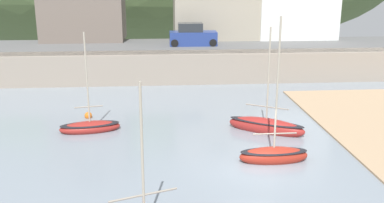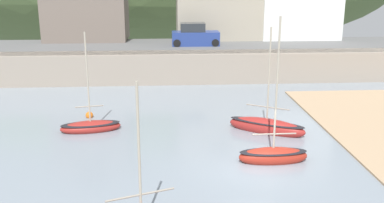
{
  "view_description": "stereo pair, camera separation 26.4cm",
  "coord_description": "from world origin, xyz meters",
  "px_view_note": "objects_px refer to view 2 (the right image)",
  "views": [
    {
      "loc": [
        -4.1,
        -17.84,
        8.2
      ],
      "look_at": [
        -2.46,
        3.56,
        2.13
      ],
      "focal_mm": 41.38,
      "sensor_mm": 36.0,
      "label": 1
    },
    {
      "loc": [
        -3.84,
        -17.86,
        8.2
      ],
      "look_at": [
        -2.46,
        3.56,
        2.13
      ],
      "focal_mm": 41.38,
      "sensor_mm": 36.0,
      "label": 2
    }
  ],
  "objects_px": {
    "sailboat_far_left": "(267,126)",
    "mooring_buoy": "(89,115)",
    "parked_car_near_slipway": "(195,36)",
    "sailboat_blue_trim": "(273,155)",
    "sailboat_nearest_shore": "(91,126)"
  },
  "relations": [
    {
      "from": "sailboat_far_left",
      "to": "mooring_buoy",
      "type": "bearing_deg",
      "value": -167.0
    },
    {
      "from": "parked_car_near_slipway",
      "to": "mooring_buoy",
      "type": "xyz_separation_m",
      "value": [
        -7.29,
        -12.76,
        -3.07
      ]
    },
    {
      "from": "sailboat_blue_trim",
      "to": "mooring_buoy",
      "type": "bearing_deg",
      "value": 141.86
    },
    {
      "from": "sailboat_far_left",
      "to": "sailboat_blue_trim",
      "type": "bearing_deg",
      "value": -67.8
    },
    {
      "from": "sailboat_far_left",
      "to": "mooring_buoy",
      "type": "relative_size",
      "value": 13.23
    },
    {
      "from": "sailboat_far_left",
      "to": "sailboat_nearest_shore",
      "type": "bearing_deg",
      "value": -154.06
    },
    {
      "from": "sailboat_far_left",
      "to": "sailboat_nearest_shore",
      "type": "relative_size",
      "value": 1.06
    },
    {
      "from": "sailboat_blue_trim",
      "to": "sailboat_nearest_shore",
      "type": "height_order",
      "value": "sailboat_blue_trim"
    },
    {
      "from": "sailboat_nearest_shore",
      "to": "sailboat_far_left",
      "type": "bearing_deg",
      "value": -15.31
    },
    {
      "from": "sailboat_far_left",
      "to": "mooring_buoy",
      "type": "distance_m",
      "value": 10.61
    },
    {
      "from": "sailboat_blue_trim",
      "to": "mooring_buoy",
      "type": "distance_m",
      "value": 11.93
    },
    {
      "from": "sailboat_blue_trim",
      "to": "parked_car_near_slipway",
      "type": "distance_m",
      "value": 20.33
    },
    {
      "from": "sailboat_blue_trim",
      "to": "parked_car_near_slipway",
      "type": "relative_size",
      "value": 1.66
    },
    {
      "from": "sailboat_nearest_shore",
      "to": "mooring_buoy",
      "type": "relative_size",
      "value": 12.48
    },
    {
      "from": "parked_car_near_slipway",
      "to": "mooring_buoy",
      "type": "height_order",
      "value": "parked_car_near_slipway"
    }
  ]
}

